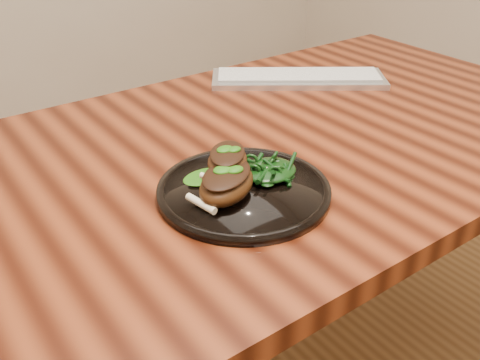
% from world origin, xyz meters
% --- Properties ---
extents(desk, '(1.60, 0.80, 0.75)m').
position_xyz_m(desk, '(0.00, 0.00, 0.67)').
color(desk, black).
rests_on(desk, ground).
extents(plate, '(0.28, 0.28, 0.02)m').
position_xyz_m(plate, '(-0.10, -0.14, 0.76)').
color(plate, black).
rests_on(plate, desk).
extents(lamb_chop_front, '(0.14, 0.12, 0.05)m').
position_xyz_m(lamb_chop_front, '(-0.14, -0.15, 0.79)').
color(lamb_chop_front, '#40210C').
rests_on(lamb_chop_front, plate).
extents(lamb_chop_back, '(0.11, 0.11, 0.04)m').
position_xyz_m(lamb_chop_back, '(-0.11, -0.12, 0.81)').
color(lamb_chop_back, '#40210C').
rests_on(lamb_chop_back, plate).
extents(herb_smear, '(0.08, 0.05, 0.00)m').
position_xyz_m(herb_smear, '(-0.13, -0.08, 0.77)').
color(herb_smear, '#154F08').
rests_on(herb_smear, plate).
extents(greens_heap, '(0.09, 0.09, 0.04)m').
position_xyz_m(greens_heap, '(-0.04, -0.14, 0.78)').
color(greens_heap, black).
rests_on(greens_heap, plate).
extents(keyboard, '(0.42, 0.35, 0.02)m').
position_xyz_m(keyboard, '(0.32, 0.20, 0.76)').
color(keyboard, silver).
rests_on(keyboard, desk).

